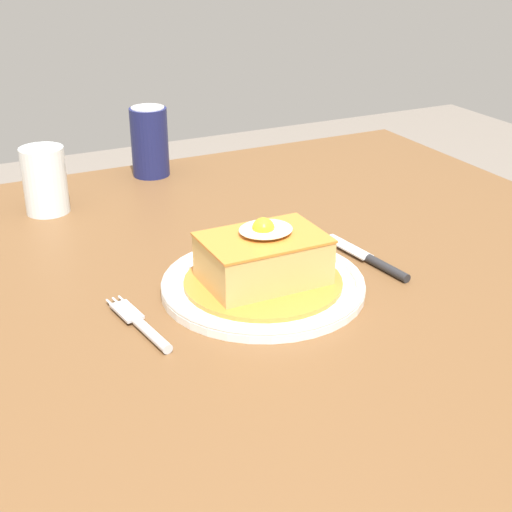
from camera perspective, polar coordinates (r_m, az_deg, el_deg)
dining_table at (r=0.99m, az=-4.08°, el=-7.06°), size 1.30×1.03×0.72m
main_plate at (r=0.93m, az=0.55°, el=-2.20°), size 0.26×0.26×0.02m
sandwich_meal at (r=0.92m, az=0.56°, el=-0.41°), size 0.20×0.20×0.09m
fork at (r=0.85m, az=-8.63°, el=-5.39°), size 0.04×0.14×0.01m
knife at (r=1.01m, az=9.15°, el=-0.44°), size 0.04×0.17×0.01m
soda_can at (r=1.35m, az=-8.17°, el=8.68°), size 0.07×0.07×0.12m
drinking_glass at (r=1.21m, az=-15.87°, el=5.29°), size 0.07×0.07×0.10m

